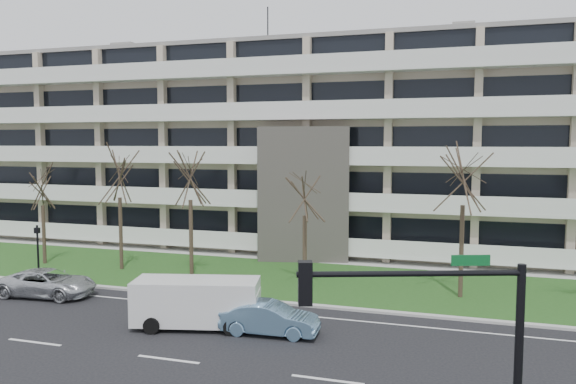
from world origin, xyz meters
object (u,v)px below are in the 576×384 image
(blue_sedan, at_px, (270,318))
(white_van, at_px, (198,299))
(pedestrian_signal, at_px, (38,244))
(silver_pickup, at_px, (48,283))
(traffic_signal, at_px, (444,348))

(blue_sedan, height_order, white_van, white_van)
(white_van, distance_m, pedestrian_signal, 14.28)
(silver_pickup, distance_m, traffic_signal, 23.46)
(blue_sedan, bearing_deg, traffic_signal, -146.39)
(silver_pickup, xyz_separation_m, blue_sedan, (12.93, -2.07, -0.02))
(blue_sedan, height_order, pedestrian_signal, pedestrian_signal)
(blue_sedan, xyz_separation_m, white_van, (-3.26, -0.04, 0.57))
(silver_pickup, height_order, traffic_signal, traffic_signal)
(blue_sedan, bearing_deg, pedestrian_signal, 68.43)
(traffic_signal, bearing_deg, silver_pickup, 130.79)
(pedestrian_signal, bearing_deg, blue_sedan, -23.59)
(silver_pickup, bearing_deg, pedestrian_signal, 41.71)
(white_van, distance_m, traffic_signal, 14.37)
(blue_sedan, distance_m, pedestrian_signal, 17.35)
(silver_pickup, height_order, blue_sedan, silver_pickup)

